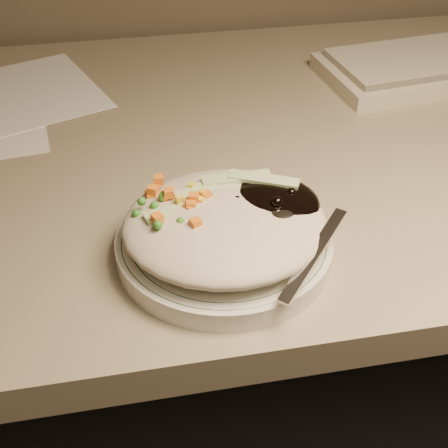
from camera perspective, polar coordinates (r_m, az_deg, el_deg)
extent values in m
cube|color=gray|center=(0.81, 3.15, 7.07)|extent=(1.40, 0.70, 0.04)
cylinder|color=silver|center=(0.60, 0.00, -1.95)|extent=(0.21, 0.21, 0.02)
torus|color=#144723|center=(0.60, 0.00, -1.21)|extent=(0.20, 0.20, 0.00)
torus|color=#144723|center=(0.60, 0.00, -1.21)|extent=(0.18, 0.18, 0.00)
ellipsoid|color=#C2B59D|center=(0.58, 0.09, 0.03)|extent=(0.19, 0.18, 0.04)
ellipsoid|color=black|center=(0.60, 4.08, 1.76)|extent=(0.10, 0.09, 0.03)
ellipsoid|color=orange|center=(0.59, -4.58, 0.85)|extent=(0.08, 0.08, 0.02)
sphere|color=black|center=(0.58, 1.22, 2.08)|extent=(0.01, 0.01, 0.01)
sphere|color=black|center=(0.59, 3.84, 2.72)|extent=(0.01, 0.01, 0.01)
sphere|color=black|center=(0.59, 6.16, 2.86)|extent=(0.01, 0.01, 0.01)
sphere|color=black|center=(0.60, 5.17, 3.06)|extent=(0.01, 0.01, 0.01)
sphere|color=black|center=(0.57, 4.86, 1.98)|extent=(0.01, 0.01, 0.01)
sphere|color=black|center=(0.59, 3.76, 2.30)|extent=(0.01, 0.01, 0.01)
sphere|color=black|center=(0.60, 4.56, 3.00)|extent=(0.01, 0.01, 0.01)
cube|color=orange|center=(0.58, -5.07, 2.85)|extent=(0.01, 0.01, 0.01)
cube|color=orange|center=(0.57, -3.22, 0.91)|extent=(0.01, 0.01, 0.01)
cube|color=orange|center=(0.60, -6.51, 3.09)|extent=(0.01, 0.01, 0.01)
cube|color=orange|center=(0.58, -2.78, 2.41)|extent=(0.01, 0.01, 0.01)
cube|color=orange|center=(0.57, -3.04, 1.76)|extent=(0.01, 0.01, 0.01)
cube|color=orange|center=(0.60, -6.69, 2.67)|extent=(0.01, 0.01, 0.01)
cube|color=orange|center=(0.59, -5.30, 2.57)|extent=(0.01, 0.01, 0.01)
cube|color=orange|center=(0.57, -3.20, 1.47)|extent=(0.01, 0.01, 0.01)
cube|color=orange|center=(0.58, -1.67, 2.59)|extent=(0.01, 0.01, 0.01)
cube|color=orange|center=(0.60, -6.00, 4.06)|extent=(0.01, 0.01, 0.01)
cube|color=orange|center=(0.56, -6.13, 0.53)|extent=(0.01, 0.01, 0.01)
cube|color=orange|center=(0.55, -2.62, 0.07)|extent=(0.01, 0.01, 0.01)
cube|color=orange|center=(0.57, -6.70, 0.65)|extent=(0.01, 0.01, 0.01)
cube|color=orange|center=(0.60, -6.58, 2.45)|extent=(0.01, 0.01, 0.01)
sphere|color=#388C28|center=(0.58, -3.20, 1.91)|extent=(0.01, 0.01, 0.01)
sphere|color=#388C28|center=(0.55, -6.07, -0.08)|extent=(0.01, 0.01, 0.01)
sphere|color=#388C28|center=(0.58, -6.38, 1.67)|extent=(0.01, 0.01, 0.01)
sphere|color=#388C28|center=(0.58, -7.54, 2.07)|extent=(0.01, 0.01, 0.01)
sphere|color=#388C28|center=(0.59, -3.56, 2.14)|extent=(0.01, 0.01, 0.01)
sphere|color=#388C28|center=(0.56, -2.44, 0.06)|extent=(0.01, 0.01, 0.01)
sphere|color=#388C28|center=(0.58, -4.61, 1.24)|extent=(0.01, 0.01, 0.01)
sphere|color=#388C28|center=(0.57, -5.06, -0.03)|extent=(0.01, 0.01, 0.01)
sphere|color=#388C28|center=(0.58, -7.99, 0.93)|extent=(0.01, 0.01, 0.01)
sphere|color=#388C28|center=(0.59, -5.43, 2.68)|extent=(0.01, 0.01, 0.01)
sphere|color=#388C28|center=(0.58, -5.63, 2.47)|extent=(0.01, 0.01, 0.01)
sphere|color=#388C28|center=(0.57, -6.16, 0.65)|extent=(0.01, 0.01, 0.01)
sphere|color=#388C28|center=(0.56, -3.99, 0.20)|extent=(0.01, 0.01, 0.01)
sphere|color=#388C28|center=(0.60, -1.56, 3.19)|extent=(0.01, 0.01, 0.01)
cube|color=yellow|center=(0.59, -3.68, 2.13)|extent=(0.01, 0.01, 0.01)
cube|color=yellow|center=(0.58, -2.14, 2.12)|extent=(0.01, 0.01, 0.01)
cube|color=yellow|center=(0.59, -4.76, 2.16)|extent=(0.01, 0.01, 0.01)
cube|color=yellow|center=(0.58, -4.11, 2.24)|extent=(0.01, 0.01, 0.01)
cube|color=yellow|center=(0.58, -4.57, 1.12)|extent=(0.01, 0.01, 0.01)
cube|color=yellow|center=(0.58, -2.01, 2.87)|extent=(0.01, 0.01, 0.01)
cube|color=yellow|center=(0.60, -3.01, 3.45)|extent=(0.01, 0.01, 0.01)
cube|color=yellow|center=(0.58, -3.64, 1.16)|extent=(0.01, 0.01, 0.01)
cube|color=#B2D18C|center=(0.60, -1.57, 3.50)|extent=(0.07, 0.04, 0.00)
cube|color=#B2D18C|center=(0.61, 1.16, 4.22)|extent=(0.07, 0.02, 0.00)
cube|color=#B2D18C|center=(0.57, -4.03, 1.34)|extent=(0.07, 0.03, 0.00)
cube|color=#B2D18C|center=(0.60, 3.69, 4.10)|extent=(0.07, 0.04, 0.00)
ellipsoid|color=silver|center=(0.57, 4.93, 1.16)|extent=(0.06, 0.06, 0.01)
cube|color=silver|center=(0.55, 8.22, -2.77)|extent=(0.09, 0.09, 0.03)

